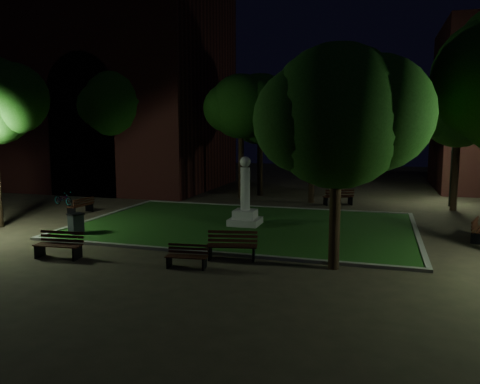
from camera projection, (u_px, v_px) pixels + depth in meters
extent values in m
plane|color=#3E3425|center=(232.00, 236.00, 20.05)|extent=(80.00, 80.00, 0.00)
cube|color=#1E4915|center=(245.00, 225.00, 21.94)|extent=(15.00, 10.00, 0.08)
cube|color=slate|center=(207.00, 253.00, 17.10)|extent=(15.40, 0.20, 0.12)
cube|color=slate|center=(270.00, 207.00, 26.78)|extent=(15.40, 0.20, 0.12)
cube|color=slate|center=(104.00, 216.00, 24.09)|extent=(0.20, 10.00, 0.12)
cube|color=slate|center=(418.00, 236.00, 19.78)|extent=(0.20, 10.00, 0.12)
cube|color=#A8A39C|center=(245.00, 221.00, 21.91)|extent=(1.40, 1.40, 0.30)
cube|color=#A8A39C|center=(245.00, 214.00, 21.87)|extent=(1.00, 1.00, 0.40)
cylinder|color=#A8A39C|center=(245.00, 189.00, 21.70)|extent=(0.44, 0.44, 2.00)
sphere|color=#A8A39C|center=(245.00, 162.00, 21.53)|extent=(0.50, 0.50, 0.50)
cube|color=#491C18|center=(92.00, 90.00, 36.85)|extent=(20.00, 12.00, 15.00)
cube|color=black|center=(94.00, 144.00, 32.27)|extent=(5.00, 3.00, 7.00)
cylinder|color=black|center=(92.00, 92.00, 31.79)|extent=(5.00, 3.00, 5.00)
plane|color=#F34B1D|center=(104.00, 143.00, 33.41)|extent=(6.30, 0.00, 6.30)
sphere|color=#1A4A11|center=(12.00, 98.00, 20.85)|extent=(3.20, 3.20, 3.20)
cylinder|color=black|center=(241.00, 162.00, 30.36)|extent=(0.36, 0.36, 4.70)
sphere|color=#1A4A11|center=(241.00, 106.00, 29.87)|extent=(4.12, 4.12, 4.12)
sphere|color=#1A4A11|center=(257.00, 105.00, 29.75)|extent=(3.30, 3.30, 3.30)
sphere|color=#1A4A11|center=(227.00, 108.00, 29.83)|extent=(3.09, 3.09, 3.09)
cylinder|color=black|center=(312.00, 169.00, 28.60)|extent=(0.36, 0.36, 4.12)
sphere|color=#1A4A11|center=(313.00, 113.00, 28.14)|extent=(4.48, 4.48, 4.48)
sphere|color=#1A4A11|center=(332.00, 111.00, 27.99)|extent=(3.58, 3.58, 3.58)
sphere|color=#1A4A11|center=(297.00, 115.00, 28.12)|extent=(3.36, 3.36, 3.36)
cylinder|color=black|center=(455.00, 172.00, 25.86)|extent=(0.36, 0.36, 4.34)
sphere|color=#1A4A11|center=(459.00, 109.00, 25.39)|extent=(4.21, 4.21, 4.21)
sphere|color=#1A4A11|center=(480.00, 107.00, 25.27)|extent=(3.37, 3.37, 3.37)
sphere|color=#1A4A11|center=(443.00, 111.00, 25.36)|extent=(3.16, 3.16, 3.16)
cylinder|color=black|center=(335.00, 215.00, 15.13)|extent=(0.36, 0.36, 3.56)
sphere|color=#1A4A11|center=(338.00, 117.00, 14.70)|extent=(4.58, 4.58, 4.58)
sphere|color=#1A4A11|center=(376.00, 113.00, 14.55)|extent=(3.66, 3.66, 3.66)
sphere|color=#1A4A11|center=(307.00, 120.00, 14.69)|extent=(3.43, 3.43, 3.43)
cylinder|color=black|center=(127.00, 162.00, 32.27)|extent=(0.36, 0.36, 4.41)
sphere|color=#1A4A11|center=(125.00, 105.00, 31.73)|extent=(5.71, 5.71, 5.71)
sphere|color=#1A4A11|center=(145.00, 103.00, 31.50)|extent=(4.57, 4.57, 4.57)
sphere|color=#1A4A11|center=(108.00, 106.00, 31.78)|extent=(4.29, 4.29, 4.29)
cylinder|color=black|center=(260.00, 163.00, 31.71)|extent=(0.36, 0.36, 4.39)
sphere|color=#1A4A11|center=(260.00, 109.00, 31.21)|extent=(4.72, 4.72, 4.72)
sphere|color=#1A4A11|center=(278.00, 108.00, 31.06)|extent=(3.78, 3.78, 3.78)
sphere|color=#1A4A11|center=(246.00, 111.00, 31.21)|extent=(3.54, 3.54, 3.54)
cylinder|color=black|center=(140.00, 164.00, 32.49)|extent=(0.12, 0.12, 4.11)
cylinder|color=black|center=(139.00, 135.00, 32.21)|extent=(0.90, 0.08, 0.08)
sphere|color=#D8FFD8|center=(133.00, 135.00, 32.34)|extent=(0.28, 0.28, 0.28)
sphere|color=#D8FFD8|center=(145.00, 135.00, 32.08)|extent=(0.28, 0.28, 0.28)
cylinder|color=black|center=(451.00, 173.00, 27.20)|extent=(0.12, 0.12, 3.91)
cylinder|color=black|center=(453.00, 139.00, 26.93)|extent=(0.90, 0.08, 0.08)
sphere|color=#D8FFD8|center=(445.00, 139.00, 27.06)|extent=(0.28, 0.28, 0.28)
sphere|color=#D8FFD8|center=(462.00, 140.00, 26.81)|extent=(0.28, 0.28, 0.28)
cube|color=black|center=(169.00, 261.00, 15.50)|extent=(0.11, 0.48, 0.38)
cube|color=black|center=(205.00, 263.00, 15.30)|extent=(0.11, 0.48, 0.38)
cube|color=#391A0F|center=(185.00, 258.00, 15.19)|extent=(1.38, 0.24, 0.03)
cube|color=#391A0F|center=(186.00, 257.00, 15.31)|extent=(1.38, 0.24, 0.03)
cube|color=#391A0F|center=(187.00, 256.00, 15.43)|extent=(1.38, 0.24, 0.03)
cube|color=#391A0F|center=(188.00, 255.00, 15.54)|extent=(1.38, 0.24, 0.03)
cube|color=#391A0F|center=(189.00, 252.00, 15.58)|extent=(1.38, 0.21, 0.08)
cube|color=#391A0F|center=(188.00, 249.00, 15.57)|extent=(1.38, 0.21, 0.08)
cube|color=#391A0F|center=(188.00, 245.00, 15.55)|extent=(1.38, 0.21, 0.08)
cube|color=black|center=(210.00, 252.00, 16.46)|extent=(0.19, 0.61, 0.49)
cube|color=black|center=(254.00, 253.00, 16.32)|extent=(0.19, 0.61, 0.49)
cube|color=#391A0F|center=(231.00, 247.00, 16.11)|extent=(1.75, 0.45, 0.04)
cube|color=#391A0F|center=(232.00, 246.00, 16.27)|extent=(1.75, 0.45, 0.04)
cube|color=#391A0F|center=(232.00, 245.00, 16.42)|extent=(1.75, 0.45, 0.04)
cube|color=#391A0F|center=(232.00, 244.00, 16.57)|extent=(1.75, 0.45, 0.04)
cube|color=#391A0F|center=(233.00, 241.00, 16.62)|extent=(1.74, 0.42, 0.11)
cube|color=#391A0F|center=(233.00, 236.00, 16.60)|extent=(1.74, 0.42, 0.11)
cube|color=#391A0F|center=(233.00, 232.00, 16.58)|extent=(1.74, 0.42, 0.11)
cube|color=black|center=(40.00, 251.00, 16.71)|extent=(0.11, 0.58, 0.46)
cube|color=black|center=(77.00, 253.00, 16.42)|extent=(0.11, 0.58, 0.46)
cube|color=#391A0F|center=(54.00, 247.00, 16.31)|extent=(1.68, 0.24, 0.04)
cube|color=#391A0F|center=(57.00, 246.00, 16.45)|extent=(1.68, 0.24, 0.04)
cube|color=#391A0F|center=(59.00, 245.00, 16.59)|extent=(1.68, 0.24, 0.04)
cube|color=#391A0F|center=(61.00, 244.00, 16.73)|extent=(1.68, 0.24, 0.04)
cube|color=#391A0F|center=(62.00, 240.00, 16.78)|extent=(1.68, 0.21, 0.10)
cube|color=#391A0F|center=(62.00, 236.00, 16.76)|extent=(1.68, 0.21, 0.10)
cube|color=#391A0F|center=(62.00, 232.00, 16.74)|extent=(1.68, 0.21, 0.10)
cube|color=black|center=(89.00, 208.00, 25.78)|extent=(0.54, 0.12, 0.43)
cube|color=black|center=(71.00, 212.00, 24.53)|extent=(0.54, 0.12, 0.43)
cube|color=#391A0F|center=(77.00, 205.00, 25.21)|extent=(0.27, 1.56, 0.04)
cube|color=#391A0F|center=(79.00, 205.00, 25.15)|extent=(0.27, 1.56, 0.04)
cube|color=#391A0F|center=(81.00, 206.00, 25.10)|extent=(0.27, 1.56, 0.04)
cube|color=#391A0F|center=(83.00, 206.00, 25.05)|extent=(0.27, 1.56, 0.04)
cube|color=#391A0F|center=(84.00, 204.00, 25.01)|extent=(0.24, 1.56, 0.09)
cube|color=#391A0F|center=(84.00, 201.00, 24.99)|extent=(0.24, 1.56, 0.09)
cube|color=#391A0F|center=(84.00, 199.00, 24.97)|extent=(0.24, 1.56, 0.09)
cube|color=black|center=(478.00, 239.00, 18.51)|extent=(0.55, 0.23, 0.45)
cube|color=#391A0F|center=(480.00, 230.00, 19.09)|extent=(0.59, 1.57, 0.04)
cube|color=#391A0F|center=(476.00, 229.00, 19.17)|extent=(0.59, 1.57, 0.04)
cube|color=#391A0F|center=(475.00, 227.00, 19.19)|extent=(0.56, 1.56, 0.10)
cube|color=#391A0F|center=(475.00, 223.00, 19.17)|extent=(0.56, 1.56, 0.10)
cube|color=#391A0F|center=(475.00, 220.00, 19.15)|extent=(0.56, 1.56, 0.10)
cube|color=black|center=(350.00, 201.00, 28.07)|extent=(0.31, 0.58, 0.48)
cube|color=black|center=(325.00, 201.00, 27.87)|extent=(0.31, 0.58, 0.48)
cube|color=#391A0F|center=(337.00, 196.00, 28.18)|extent=(1.65, 0.81, 0.04)
cube|color=#391A0F|center=(338.00, 196.00, 28.02)|extent=(1.65, 0.81, 0.04)
cube|color=#391A0F|center=(338.00, 197.00, 27.87)|extent=(1.65, 0.81, 0.04)
cube|color=#391A0F|center=(339.00, 197.00, 27.72)|extent=(1.65, 0.81, 0.04)
cube|color=#391A0F|center=(340.00, 196.00, 27.64)|extent=(1.63, 0.78, 0.11)
cube|color=#391A0F|center=(340.00, 193.00, 27.62)|extent=(1.63, 0.78, 0.11)
cube|color=#391A0F|center=(340.00, 190.00, 27.60)|extent=(1.63, 0.78, 0.11)
cube|color=black|center=(76.00, 225.00, 20.04)|extent=(0.66, 0.66, 0.90)
cube|color=black|center=(75.00, 214.00, 19.98)|extent=(0.74, 0.74, 0.06)
imported|color=black|center=(63.00, 198.00, 27.89)|extent=(1.60, 0.88, 0.80)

